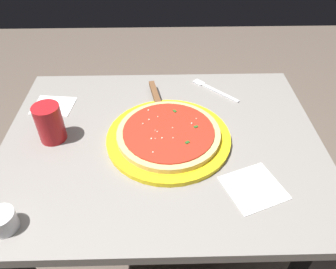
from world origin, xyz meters
name	(u,v)px	position (x,y,z in m)	size (l,w,h in m)	color
ground_plane	(164,265)	(0.00, 0.00, 0.00)	(5.00, 5.00, 0.00)	brown
restaurant_table	(162,177)	(0.00, 0.00, 0.57)	(0.90, 0.70, 0.73)	black
serving_plate	(168,138)	(0.02, 0.00, 0.74)	(0.35, 0.35, 0.01)	yellow
pizza	(168,133)	(0.02, 0.00, 0.76)	(0.29, 0.29, 0.02)	#DBB26B
pizza_server	(157,101)	(-0.01, 0.16, 0.75)	(0.09, 0.22, 0.01)	silver
cup_tall_drink	(49,123)	(-0.31, 0.01, 0.79)	(0.07, 0.07, 0.11)	#B2191E
cup_small_sauce	(2,221)	(-0.34, -0.27, 0.75)	(0.06, 0.06, 0.05)	silver
napkin_folded_right	(53,106)	(-0.35, 0.17, 0.73)	(0.12, 0.10, 0.00)	white
napkin_loose_left	(253,188)	(0.22, -0.18, 0.73)	(0.13, 0.13, 0.00)	white
fork	(212,89)	(0.18, 0.25, 0.73)	(0.14, 0.15, 0.00)	silver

